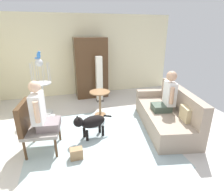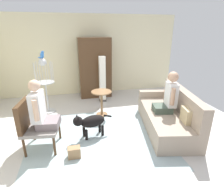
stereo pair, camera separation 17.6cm
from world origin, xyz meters
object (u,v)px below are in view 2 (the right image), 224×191
Objects in this scene: armoire_cabinet at (95,68)px; parrot at (42,55)px; person_on_couch at (169,96)px; person_on_armchair at (41,109)px; bird_cage_stand at (45,82)px; dog at (90,122)px; round_end_table at (102,100)px; handbag at (74,152)px; couch at (168,115)px; armchair at (33,122)px; column_lamp at (102,80)px.

parrot is at bearing -144.84° from armoire_cabinet.
parrot is (-2.65, 1.52, 0.75)m from person_on_couch.
bird_cage_stand is (-0.09, 1.65, 0.03)m from person_on_armchair.
parrot is at bearing 122.55° from dog.
person_on_armchair reaches higher than round_end_table.
parrot is 0.83× the size of handbag.
parrot is at bearing 150.11° from person_on_couch.
dog is at bearing -113.03° from round_end_table.
bird_cage_stand is (-2.71, 1.51, 0.52)m from couch.
person_on_armchair reaches higher than dog.
bird_cage_stand is at bearing 158.30° from round_end_table.
person_on_couch is (2.73, 0.11, 0.24)m from armchair.
column_lamp is at bearing 120.16° from couch.
person_on_couch is at bearing -64.06° from armoire_cabinet.
person_on_couch is 2.24m from column_lamp.
couch is at bearing -63.06° from armoire_cabinet.
round_end_table is 3.02× the size of handbag.
handbag is (-0.82, -3.09, -0.84)m from armoire_cabinet.
person_on_couch is 1.75m from dog.
round_end_table is at bearing -92.23° from armoire_cabinet.
couch is at bearing -29.24° from parrot.
bird_cage_stand is at bearing 106.32° from handbag.
handbag is at bearing -33.71° from armchair.
parrot is (-0.96, 1.50, 1.18)m from dog.
round_end_table is 0.45× the size of bird_cage_stand.
armoire_cabinet is (0.46, 2.50, 0.60)m from dog.
round_end_table is (-1.29, 0.97, -0.34)m from person_on_couch.
handbag is (-2.10, -0.58, -0.20)m from couch.
person_on_armchair is at bearing -177.04° from person_on_couch.
dog is (-1.74, 0.01, 0.05)m from couch.
couch is 2.61× the size of dog.
couch is 2.29m from column_lamp.
couch reaches higher than handbag.
couch is 1.74m from dog.
armchair reaches higher than dog.
handbag is at bearing -73.68° from bird_cage_stand.
armoire_cabinet reaches higher than parrot.
person_on_couch is 2.57m from person_on_armchair.
person_on_couch is 1.01× the size of person_on_armchair.
dog is 0.57× the size of bird_cage_stand.
round_end_table is (-1.34, 0.96, 0.13)m from couch.
dog is (1.04, 0.14, -0.19)m from armchair.
column_lamp is 0.73× the size of armoire_cabinet.
bird_cage_stand is at bearing -145.12° from armoire_cabinet.
column_lamp is at bearing 72.62° from dog.
armoire_cabinet is at bearing 116.94° from couch.
person_on_armchair reaches higher than armchair.
armoire_cabinet is at bearing 35.16° from parrot.
armoire_cabinet reaches higher than armchair.
person_on_couch is at bearing -0.80° from dog.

